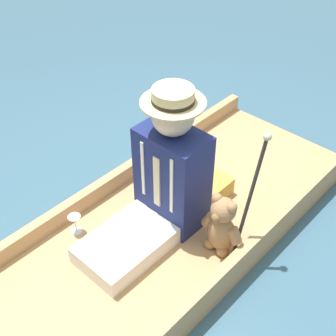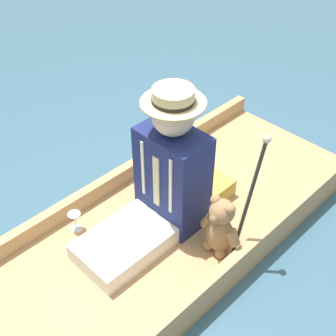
# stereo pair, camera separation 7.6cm
# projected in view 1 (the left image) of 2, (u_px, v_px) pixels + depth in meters

# --- Properties ---
(ground_plane) EXTENTS (16.00, 16.00, 0.00)m
(ground_plane) POSITION_uv_depth(u_px,v_px,m) (166.00, 238.00, 2.81)
(ground_plane) COLOR #385B70
(punt_boat) EXTENTS (1.02, 2.65, 0.21)m
(punt_boat) POSITION_uv_depth(u_px,v_px,m) (166.00, 231.00, 2.77)
(punt_boat) COLOR tan
(punt_boat) RESTS_ON ground_plane
(seat_cushion) EXTENTS (0.36, 0.25, 0.12)m
(seat_cushion) POSITION_uv_depth(u_px,v_px,m) (199.00, 183.00, 2.95)
(seat_cushion) COLOR #B7933D
(seat_cushion) RESTS_ON punt_boat
(seated_person) EXTENTS (0.39, 0.80, 0.87)m
(seated_person) POSITION_uv_depth(u_px,v_px,m) (163.00, 181.00, 2.55)
(seated_person) COLOR white
(seated_person) RESTS_ON punt_boat
(teddy_bear) EXTENTS (0.26, 0.16, 0.38)m
(teddy_bear) POSITION_uv_depth(u_px,v_px,m) (221.00, 226.00, 2.51)
(teddy_bear) COLOR #9E754C
(teddy_bear) RESTS_ON punt_boat
(wine_glass) EXTENTS (0.07, 0.07, 0.12)m
(wine_glass) POSITION_uv_depth(u_px,v_px,m) (75.00, 220.00, 2.66)
(wine_glass) COLOR silver
(wine_glass) RESTS_ON punt_boat
(walking_cane) EXTENTS (0.04, 0.19, 0.73)m
(walking_cane) POSITION_uv_depth(u_px,v_px,m) (253.00, 186.00, 2.37)
(walking_cane) COLOR #2D2823
(walking_cane) RESTS_ON punt_boat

